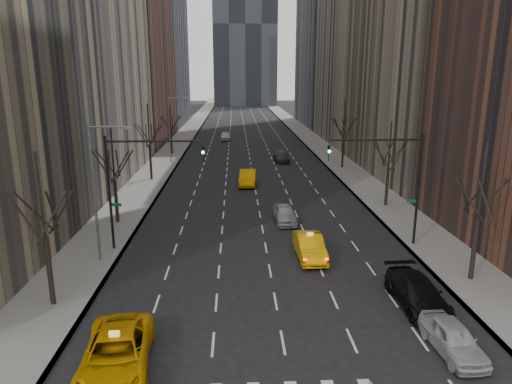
{
  "coord_description": "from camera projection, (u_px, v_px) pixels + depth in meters",
  "views": [
    {
      "loc": [
        -2.11,
        -18.72,
        12.13
      ],
      "look_at": [
        -0.6,
        14.49,
        3.5
      ],
      "focal_mm": 32.0,
      "sensor_mm": 36.0,
      "label": 1
    }
  ],
  "objects": [
    {
      "name": "tree_rw_c",
      "position": [
        343.0,
        138.0,
        59.44
      ],
      "size": [
        3.36,
        3.5,
        8.74
      ],
      "color": "black",
      "rests_on": "ground"
    },
    {
      "name": "traffic_mast_right",
      "position": [
        396.0,
        172.0,
        31.87
      ],
      "size": [
        6.69,
        0.39,
        8.0
      ],
      "color": "black",
      "rests_on": "ground"
    },
    {
      "name": "sidewalk_right",
      "position": [
        308.0,
        137.0,
        89.45
      ],
      "size": [
        4.5,
        320.0,
        0.15
      ],
      "primitive_type": "cube",
      "color": "slate",
      "rests_on": "ground"
    },
    {
      "name": "far_car_white",
      "position": [
        225.0,
        136.0,
        85.62
      ],
      "size": [
        1.94,
        4.61,
        1.56
      ],
      "primitive_type": "imported",
      "rotation": [
        0.0,
        0.0,
        0.02
      ],
      "color": "silver",
      "rests_on": "ground"
    },
    {
      "name": "tree_lw_b",
      "position": [
        115.0,
        180.0,
        37.19
      ],
      "size": [
        3.36,
        3.5,
        7.82
      ],
      "color": "black",
      "rests_on": "ground"
    },
    {
      "name": "tree_lw_a",
      "position": [
        46.0,
        238.0,
        23.61
      ],
      "size": [
        3.36,
        3.5,
        8.28
      ],
      "color": "black",
      "rests_on": "ground"
    },
    {
      "name": "parked_suv_black",
      "position": [
        417.0,
        293.0,
        24.4
      ],
      "size": [
        2.36,
        5.44,
        1.56
      ],
      "primitive_type": "imported",
      "rotation": [
        0.0,
        0.0,
        0.03
      ],
      "color": "black",
      "rests_on": "ground"
    },
    {
      "name": "tree_rw_b",
      "position": [
        388.0,
        168.0,
        42.11
      ],
      "size": [
        3.36,
        3.5,
        7.82
      ],
      "color": "black",
      "rests_on": "ground"
    },
    {
      "name": "parked_sedan_silver",
      "position": [
        453.0,
        338.0,
        20.32
      ],
      "size": [
        1.91,
        4.22,
        1.41
      ],
      "primitive_type": "imported",
      "rotation": [
        0.0,
        0.0,
        0.06
      ],
      "color": "#A9ACB1",
      "rests_on": "ground"
    },
    {
      "name": "streetlight_near",
      "position": [
        99.0,
        179.0,
        29.03
      ],
      "size": [
        2.83,
        0.22,
        9.0
      ],
      "color": "slate",
      "rests_on": "ground"
    },
    {
      "name": "tree_rw_a",
      "position": [
        478.0,
        220.0,
        26.6
      ],
      "size": [
        3.36,
        3.5,
        8.28
      ],
      "color": "black",
      "rests_on": "ground"
    },
    {
      "name": "tree_lw_c",
      "position": [
        150.0,
        146.0,
        52.58
      ],
      "size": [
        3.36,
        3.5,
        8.74
      ],
      "color": "black",
      "rests_on": "ground"
    },
    {
      "name": "far_suv_grey",
      "position": [
        282.0,
        157.0,
        64.87
      ],
      "size": [
        2.17,
        4.87,
        1.39
      ],
      "primitive_type": "imported",
      "rotation": [
        0.0,
        0.0,
        0.05
      ],
      "color": "#2F2F34",
      "rests_on": "ground"
    },
    {
      "name": "taxi_sedan",
      "position": [
        310.0,
        247.0,
        30.85
      ],
      "size": [
        1.79,
        4.88,
        1.6
      ],
      "primitive_type": "imported",
      "rotation": [
        0.0,
        0.0,
        0.02
      ],
      "color": "#EDA504",
      "rests_on": "ground"
    },
    {
      "name": "far_taxi",
      "position": [
        248.0,
        178.0,
        51.15
      ],
      "size": [
        2.13,
        5.24,
        1.69
      ],
      "primitive_type": "imported",
      "rotation": [
        0.0,
        0.0,
        -0.07
      ],
      "color": "#FFA205",
      "rests_on": "ground"
    },
    {
      "name": "tree_lw_d",
      "position": [
        171.0,
        131.0,
        70.1
      ],
      "size": [
        3.36,
        3.5,
        7.36
      ],
      "color": "black",
      "rests_on": "ground"
    },
    {
      "name": "taxi_suv",
      "position": [
        116.0,
        354.0,
        18.97
      ],
      "size": [
        3.32,
        6.2,
        1.65
      ],
      "primitive_type": "imported",
      "rotation": [
        0.0,
        0.0,
        0.1
      ],
      "color": "#D99704",
      "rests_on": "ground"
    },
    {
      "name": "streetlight_far",
      "position": [
        172.0,
        123.0,
        62.87
      ],
      "size": [
        2.83,
        0.22,
        9.0
      ],
      "color": "slate",
      "rests_on": "ground"
    },
    {
      "name": "traffic_mast_left",
      "position": [
        133.0,
        174.0,
        31.06
      ],
      "size": [
        6.69,
        0.39,
        8.0
      ],
      "color": "black",
      "rests_on": "ground"
    },
    {
      "name": "bld_left_far",
      "position": [
        121.0,
        15.0,
        78.59
      ],
      "size": [
        14.0,
        28.0,
        44.0
      ],
      "primitive_type": "cube",
      "color": "brown",
      "rests_on": "ground"
    },
    {
      "name": "bld_right_deep",
      "position": [
        334.0,
        0.0,
        106.77
      ],
      "size": [
        14.0,
        30.0,
        58.0
      ],
      "primitive_type": "cube",
      "color": "slate",
      "rests_on": "ground"
    },
    {
      "name": "sidewalk_left",
      "position": [
        183.0,
        138.0,
        88.37
      ],
      "size": [
        4.5,
        320.0,
        0.15
      ],
      "primitive_type": "cube",
      "color": "slate",
      "rests_on": "ground"
    },
    {
      "name": "silver_sedan_ahead",
      "position": [
        285.0,
        214.0,
        38.26
      ],
      "size": [
        1.93,
        4.4,
        1.48
      ],
      "primitive_type": "imported",
      "rotation": [
        0.0,
        0.0,
        0.04
      ],
      "color": "#979A9E",
      "rests_on": "ground"
    },
    {
      "name": "ground",
      "position": [
        283.0,
        342.0,
        21.24
      ],
      "size": [
        400.0,
        400.0,
        0.0
      ],
      "primitive_type": "plane",
      "color": "black",
      "rests_on": "ground"
    }
  ]
}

